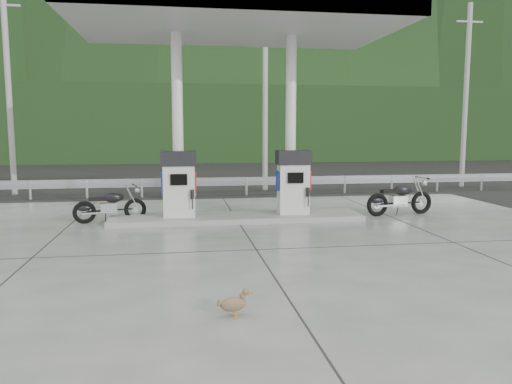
{
  "coord_description": "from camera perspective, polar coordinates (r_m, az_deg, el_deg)",
  "views": [
    {
      "loc": [
        -1.58,
        -11.18,
        2.54
      ],
      "look_at": [
        0.3,
        1.0,
        1.0
      ],
      "focal_mm": 35.0,
      "sensor_mm": 36.0,
      "label": 1
    }
  ],
  "objects": [
    {
      "name": "gas_pump_right",
      "position": [
        14.12,
        4.29,
        1.13
      ],
      "size": [
        0.95,
        0.55,
        1.8
      ],
      "primitive_type": null,
      "color": "silver",
      "rests_on": "pump_island"
    },
    {
      "name": "canopy_column_left",
      "position": [
        14.08,
        -8.93,
        7.56
      ],
      "size": [
        0.3,
        0.3,
        5.0
      ],
      "primitive_type": "cylinder",
      "color": "white",
      "rests_on": "pump_island"
    },
    {
      "name": "canopy_column_right",
      "position": [
        14.44,
        3.98,
        7.62
      ],
      "size": [
        0.3,
        0.3,
        5.0
      ],
      "primitive_type": "cylinder",
      "color": "white",
      "rests_on": "pump_island"
    },
    {
      "name": "motorcycle_left",
      "position": [
        14.31,
        -16.33,
        -1.54
      ],
      "size": [
        1.93,
        1.02,
        0.87
      ],
      "primitive_type": null,
      "rotation": [
        0.0,
        0.0,
        0.25
      ],
      "color": "black",
      "rests_on": "forecourt_apron"
    },
    {
      "name": "tree_band",
      "position": [
        41.21,
        -6.65,
        7.7
      ],
      "size": [
        80.0,
        6.0,
        6.0
      ],
      "primitive_type": "cube",
      "color": "black",
      "rests_on": "ground"
    },
    {
      "name": "canopy_roof",
      "position": [
        14.06,
        -2.26,
        18.72
      ],
      "size": [
        8.5,
        5.0,
        0.4
      ],
      "primitive_type": "cube",
      "color": "beige",
      "rests_on": "canopy_column_left"
    },
    {
      "name": "road",
      "position": [
        22.88,
        -4.77,
        0.72
      ],
      "size": [
        60.0,
        7.0,
        0.01
      ],
      "primitive_type": "cube",
      "color": "black",
      "rests_on": "ground"
    },
    {
      "name": "forecourt_apron",
      "position": [
        11.57,
        -0.71,
        -5.51
      ],
      "size": [
        18.0,
        14.0,
        0.02
      ],
      "primitive_type": "cube",
      "color": "slate",
      "rests_on": "ground"
    },
    {
      "name": "ground",
      "position": [
        11.57,
        -0.71,
        -5.55
      ],
      "size": [
        160.0,
        160.0,
        0.0
      ],
      "primitive_type": "plane",
      "color": "black",
      "rests_on": "ground"
    },
    {
      "name": "utility_pole_a",
      "position": [
        21.7,
        -26.42,
        10.24
      ],
      "size": [
        0.22,
        0.22,
        8.0
      ],
      "primitive_type": "cylinder",
      "color": "gray",
      "rests_on": "ground"
    },
    {
      "name": "utility_pole_b",
      "position": [
        21.04,
        1.06,
        11.09
      ],
      "size": [
        0.22,
        0.22,
        8.0
      ],
      "primitive_type": "cylinder",
      "color": "gray",
      "rests_on": "ground"
    },
    {
      "name": "gas_pump_left",
      "position": [
        13.76,
        -8.81,
        0.9
      ],
      "size": [
        0.95,
        0.55,
        1.8
      ],
      "primitive_type": null,
      "color": "silver",
      "rests_on": "pump_island"
    },
    {
      "name": "utility_pole_c",
      "position": [
        24.25,
        22.85,
        10.02
      ],
      "size": [
        0.22,
        0.22,
        8.0
      ],
      "primitive_type": "cylinder",
      "color": "gray",
      "rests_on": "ground"
    },
    {
      "name": "guardrail",
      "position": [
        19.33,
        -4.05,
        1.67
      ],
      "size": [
        26.0,
        0.16,
        1.42
      ],
      "primitive_type": null,
      "color": "#A1A3A9",
      "rests_on": "ground"
    },
    {
      "name": "forested_hills",
      "position": [
        71.24,
        -7.54,
        5.0
      ],
      "size": [
        100.0,
        40.0,
        140.0
      ],
      "primitive_type": null,
      "color": "black",
      "rests_on": "ground"
    },
    {
      "name": "pump_island",
      "position": [
        13.99,
        -2.16,
        -2.95
      ],
      "size": [
        7.0,
        1.4,
        0.15
      ],
      "primitive_type": "cube",
      "color": "gray",
      "rests_on": "forecourt_apron"
    },
    {
      "name": "duck",
      "position": [
        6.94,
        -2.62,
        -12.75
      ],
      "size": [
        0.46,
        0.19,
        0.32
      ],
      "primitive_type": null,
      "rotation": [
        0.0,
        0.0,
        0.14
      ],
      "color": "brown",
      "rests_on": "forecourt_apron"
    },
    {
      "name": "motorcycle_right",
      "position": [
        15.44,
        16.12,
        -0.74
      ],
      "size": [
        2.12,
        0.95,
        0.97
      ],
      "primitive_type": null,
      "rotation": [
        0.0,
        0.0,
        0.15
      ],
      "color": "black",
      "rests_on": "forecourt_apron"
    }
  ]
}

